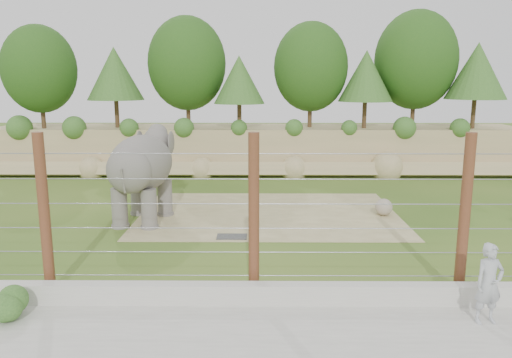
{
  "coord_description": "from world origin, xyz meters",
  "views": [
    {
      "loc": [
        0.14,
        -15.94,
        5.19
      ],
      "look_at": [
        0.0,
        2.0,
        1.6
      ],
      "focal_mm": 35.0,
      "sensor_mm": 36.0,
      "label": 1
    }
  ],
  "objects_px": {
    "stone_ball": "(384,207)",
    "barrier_fence": "(254,216)",
    "elephant": "(142,177)",
    "zookeeper": "(489,284)"
  },
  "relations": [
    {
      "from": "zookeeper",
      "to": "stone_ball",
      "type": "bearing_deg",
      "value": 79.05
    },
    {
      "from": "zookeeper",
      "to": "barrier_fence",
      "type": "bearing_deg",
      "value": 152.87
    },
    {
      "from": "barrier_fence",
      "to": "zookeeper",
      "type": "height_order",
      "value": "barrier_fence"
    },
    {
      "from": "elephant",
      "to": "barrier_fence",
      "type": "xyz_separation_m",
      "value": [
        4.18,
        -6.46,
        0.32
      ]
    },
    {
      "from": "elephant",
      "to": "stone_ball",
      "type": "xyz_separation_m",
      "value": [
        9.12,
        0.79,
        -1.34
      ]
    },
    {
      "from": "elephant",
      "to": "barrier_fence",
      "type": "distance_m",
      "value": 7.7
    },
    {
      "from": "elephant",
      "to": "zookeeper",
      "type": "bearing_deg",
      "value": -32.93
    },
    {
      "from": "elephant",
      "to": "zookeeper",
      "type": "xyz_separation_m",
      "value": [
        9.23,
        -7.85,
        -0.78
      ]
    },
    {
      "from": "stone_ball",
      "to": "barrier_fence",
      "type": "xyz_separation_m",
      "value": [
        -4.94,
        -7.25,
        1.65
      ]
    },
    {
      "from": "elephant",
      "to": "zookeeper",
      "type": "distance_m",
      "value": 12.15
    }
  ]
}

